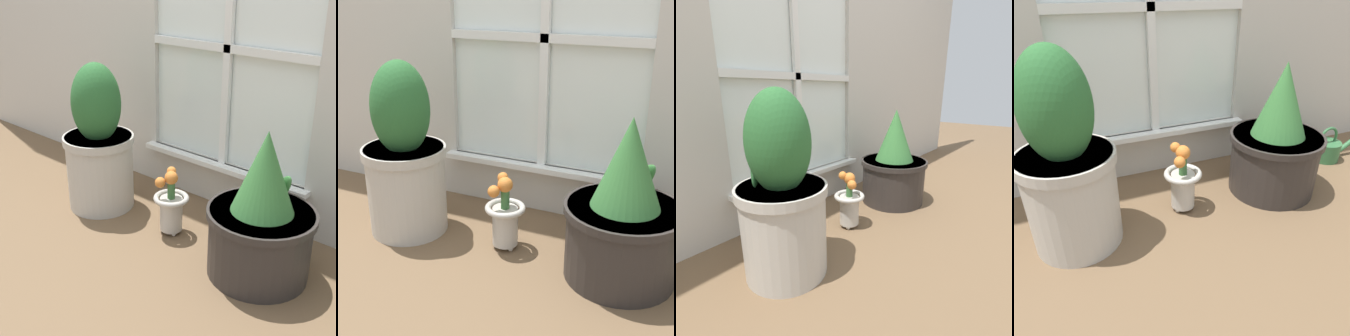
% 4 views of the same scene
% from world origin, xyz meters
% --- Properties ---
extents(ground_plane, '(10.00, 10.00, 0.00)m').
position_xyz_m(ground_plane, '(0.00, 0.00, 0.00)').
color(ground_plane, brown).
extents(potted_plant_left, '(0.34, 0.34, 0.71)m').
position_xyz_m(potted_plant_left, '(-0.44, 0.14, 0.31)').
color(potted_plant_left, '#B7B2A8').
rests_on(potted_plant_left, ground_plane).
extents(potted_plant_right, '(0.41, 0.41, 0.59)m').
position_xyz_m(potted_plant_right, '(0.44, 0.16, 0.23)').
color(potted_plant_right, '#2D2826').
rests_on(potted_plant_right, ground_plane).
extents(flower_vase, '(0.16, 0.16, 0.31)m').
position_xyz_m(flower_vase, '(-0.01, 0.16, 0.14)').
color(flower_vase, '#BCB7AD').
rests_on(flower_vase, ground_plane).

